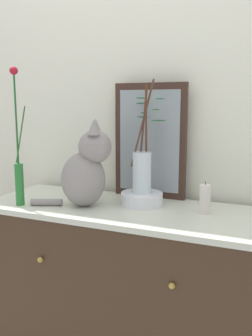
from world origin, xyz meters
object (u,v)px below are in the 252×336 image
at_px(sideboard, 126,300).
at_px(mirror_leaning, 150,141).
at_px(bowl_porcelain, 142,199).
at_px(vase_glass_clear, 143,166).
at_px(cat_sitting, 86,170).
at_px(candle_pillar, 205,199).
at_px(vase_slim_green, 19,165).

relative_size(sideboard, mirror_leaning, 2.36).
relative_size(mirror_leaning, bowl_porcelain, 2.89).
bearing_deg(vase_glass_clear, mirror_leaning, 96.99).
relative_size(sideboard, cat_sitting, 3.35).
height_order(bowl_porcelain, candle_pillar, candle_pillar).
height_order(vase_glass_clear, candle_pillar, vase_glass_clear).
distance_m(sideboard, cat_sitting, 0.65).
bearing_deg(cat_sitting, vase_glass_clear, 28.91).
relative_size(cat_sitting, bowl_porcelain, 2.04).
xyz_separation_m(vase_slim_green, vase_glass_clear, (0.51, 0.23, -0.00)).
bearing_deg(cat_sitting, sideboard, 15.50).
relative_size(mirror_leaning, candle_pillar, 4.08).
bearing_deg(mirror_leaning, vase_glass_clear, -83.01).
bearing_deg(sideboard, vase_glass_clear, 56.52).
distance_m(mirror_leaning, candle_pillar, 0.42).
bearing_deg(vase_glass_clear, vase_slim_green, -155.85).
relative_size(cat_sitting, candle_pillar, 2.88).
height_order(cat_sitting, vase_glass_clear, vase_glass_clear).
bearing_deg(mirror_leaning, candle_pillar, -30.04).
relative_size(vase_slim_green, bowl_porcelain, 3.20).
xyz_separation_m(vase_glass_clear, candle_pillar, (0.29, -0.03, -0.12)).
relative_size(mirror_leaning, cat_sitting, 1.42).
xyz_separation_m(mirror_leaning, vase_glass_clear, (0.02, -0.15, -0.10)).
bearing_deg(vase_glass_clear, candle_pillar, -6.15).
bearing_deg(bowl_porcelain, vase_glass_clear, 75.01).
height_order(mirror_leaning, candle_pillar, mirror_leaning).
xyz_separation_m(mirror_leaning, bowl_porcelain, (0.02, -0.15, -0.25)).
distance_m(vase_glass_clear, candle_pillar, 0.32).
bearing_deg(bowl_porcelain, mirror_leaning, 96.42).
bearing_deg(vase_slim_green, cat_sitting, 20.21).
bearing_deg(bowl_porcelain, sideboard, -124.33).
height_order(mirror_leaning, cat_sitting, mirror_leaning).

